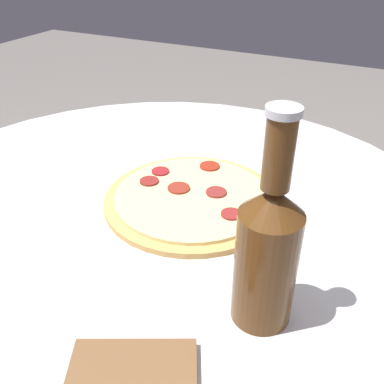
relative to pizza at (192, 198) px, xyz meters
The scene contains 3 objects.
table 0.22m from the pizza, 139.50° to the left, with size 1.03×1.03×0.77m.
pizza is the anchor object (origin of this frame).
beer_bottle 0.28m from the pizza, 134.97° to the right, with size 0.07×0.07×0.27m.
Camera 1 is at (-0.50, -0.32, 1.17)m, focal length 40.00 mm.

